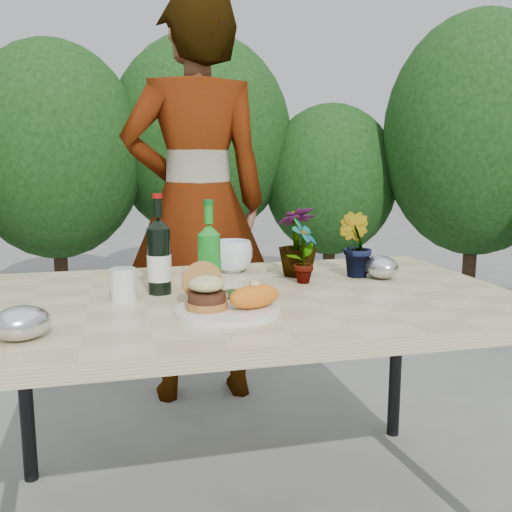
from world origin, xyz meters
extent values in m
cube|color=#CEBC89|center=(0.00, 0.00, 0.73)|extent=(1.60, 1.00, 0.04)
cylinder|color=black|center=(-0.72, 0.42, 0.35)|extent=(0.05, 0.05, 0.71)
cylinder|color=black|center=(0.72, 0.42, 0.35)|extent=(0.05, 0.05, 0.71)
cylinder|color=#382316|center=(-0.80, 2.80, 0.21)|extent=(0.10, 0.10, 0.42)
ellipsoid|color=#23551C|center=(-0.80, 2.80, 1.20)|extent=(1.28, 1.28, 1.57)
cylinder|color=#382316|center=(0.30, 3.00, 0.25)|extent=(0.10, 0.10, 0.50)
ellipsoid|color=#23551C|center=(0.30, 3.00, 1.32)|extent=(1.45, 1.45, 1.63)
cylinder|color=#382316|center=(1.30, 2.70, 0.19)|extent=(0.10, 0.10, 0.38)
ellipsoid|color=#23551C|center=(1.30, 2.70, 0.98)|extent=(1.06, 1.06, 1.20)
cylinder|color=#382316|center=(2.20, 2.10, 0.22)|extent=(0.10, 0.10, 0.44)
ellipsoid|color=#23551C|center=(2.20, 2.10, 1.32)|extent=(1.36, 1.36, 1.75)
cylinder|color=white|center=(-0.10, -0.19, 0.76)|extent=(0.28, 0.28, 0.01)
cylinder|color=#B7722D|center=(-0.16, -0.19, 0.78)|extent=(0.11, 0.11, 0.02)
cylinder|color=#472314|center=(-0.16, -0.19, 0.80)|extent=(0.10, 0.10, 0.02)
ellipsoid|color=beige|center=(-0.16, -0.19, 0.83)|extent=(0.10, 0.10, 0.04)
cylinder|color=#B7722D|center=(-0.16, -0.12, 0.82)|extent=(0.11, 0.06, 0.11)
ellipsoid|color=orange|center=(-0.04, -0.21, 0.80)|extent=(0.17, 0.12, 0.06)
ellipsoid|color=olive|center=(-0.10, -0.10, 0.78)|extent=(0.04, 0.04, 0.02)
ellipsoid|color=#193814|center=(-0.07, -0.10, 0.78)|extent=(0.06, 0.04, 0.03)
cylinder|color=black|center=(-0.26, 0.07, 0.85)|extent=(0.07, 0.07, 0.20)
cylinder|color=white|center=(-0.26, 0.07, 0.83)|extent=(0.07, 0.07, 0.08)
cone|color=black|center=(-0.26, 0.07, 0.96)|extent=(0.07, 0.07, 0.03)
cylinder|color=black|center=(-0.26, 0.07, 1.01)|extent=(0.03, 0.03, 0.06)
cylinder|color=maroon|center=(-0.26, 0.07, 1.04)|extent=(0.03, 0.03, 0.01)
cylinder|color=#188620|center=(-0.12, 0.00, 0.84)|extent=(0.07, 0.07, 0.18)
cylinder|color=#198C26|center=(-0.12, 0.00, 0.82)|extent=(0.07, 0.07, 0.07)
cone|color=#188620|center=(-0.12, 0.00, 0.95)|extent=(0.07, 0.07, 0.03)
cylinder|color=#188620|center=(-0.12, 0.00, 0.99)|extent=(0.03, 0.03, 0.06)
cylinder|color=#0C5919|center=(-0.12, 0.00, 1.03)|extent=(0.03, 0.03, 0.01)
cylinder|color=silver|center=(-0.37, 0.01, 0.80)|extent=(0.07, 0.07, 0.09)
imported|color=#215A1F|center=(0.20, 0.11, 0.86)|extent=(0.13, 0.13, 0.21)
imported|color=#24581E|center=(0.41, 0.17, 0.86)|extent=(0.14, 0.15, 0.22)
imported|color=#25541C|center=(0.22, 0.23, 0.87)|extent=(0.17, 0.17, 0.24)
imported|color=white|center=(0.02, 0.34, 0.81)|extent=(0.16, 0.16, 0.11)
ellipsoid|color=silver|center=(-0.60, -0.30, 0.79)|extent=(0.16, 0.15, 0.08)
ellipsoid|color=#B6B9BD|center=(0.48, 0.11, 0.79)|extent=(0.13, 0.15, 0.08)
imported|color=#926749|center=(-0.01, 1.04, 0.94)|extent=(0.69, 0.46, 1.89)
camera|label=1|loc=(-0.38, -1.63, 1.16)|focal=40.00mm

